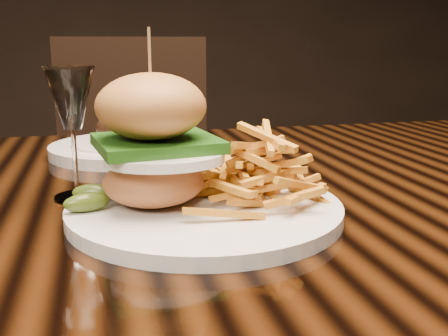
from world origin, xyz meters
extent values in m
cube|color=black|center=(0.00, 0.00, 0.73)|extent=(1.60, 0.90, 0.04)
cylinder|color=silver|center=(-0.04, -0.11, 0.76)|extent=(0.30, 0.30, 0.01)
ellipsoid|color=#985A31|center=(-0.10, -0.11, 0.79)|extent=(0.11, 0.11, 0.05)
ellipsoid|color=silver|center=(-0.09, -0.12, 0.82)|extent=(0.12, 0.10, 0.01)
ellipsoid|color=orange|center=(-0.07, -0.14, 0.82)|extent=(0.02, 0.02, 0.01)
cube|color=#275E17|center=(-0.10, -0.11, 0.83)|extent=(0.14, 0.13, 0.01)
ellipsoid|color=#A0622C|center=(-0.10, -0.11, 0.87)|extent=(0.11, 0.11, 0.07)
cylinder|color=#A0784B|center=(-0.10, -0.11, 0.90)|extent=(0.00, 0.00, 0.09)
ellipsoid|color=#324011|center=(-0.17, -0.12, 0.77)|extent=(0.05, 0.03, 0.02)
ellipsoid|color=#324011|center=(-0.16, -0.08, 0.77)|extent=(0.05, 0.03, 0.02)
cube|color=silver|center=(-0.01, -0.02, 0.77)|extent=(0.07, 0.07, 0.03)
cylinder|color=white|center=(-0.18, -0.01, 0.75)|extent=(0.05, 0.05, 0.00)
cylinder|color=white|center=(-0.18, -0.01, 0.79)|extent=(0.01, 0.01, 0.08)
cone|color=white|center=(-0.18, -0.01, 0.87)|extent=(0.06, 0.06, 0.07)
cylinder|color=silver|center=(-0.11, 0.23, 0.76)|extent=(0.25, 0.25, 0.02)
cylinder|color=silver|center=(-0.11, 0.23, 0.76)|extent=(0.18, 0.18, 0.02)
ellipsoid|color=black|center=(-0.11, 0.23, 0.80)|extent=(0.10, 0.08, 0.05)
ellipsoid|color=#275E17|center=(-0.10, 0.22, 0.83)|extent=(0.04, 0.03, 0.01)
cube|color=black|center=(-0.05, 0.80, 0.45)|extent=(0.47, 0.47, 0.06)
cube|color=black|center=(-0.05, 1.01, 0.70)|extent=(0.46, 0.06, 0.50)
cylinder|color=black|center=(-0.25, 0.62, 0.23)|extent=(0.04, 0.04, 0.45)
cylinder|color=black|center=(0.13, 0.60, 0.23)|extent=(0.04, 0.04, 0.45)
cylinder|color=black|center=(-0.24, 1.00, 0.23)|extent=(0.04, 0.04, 0.45)
cylinder|color=black|center=(0.14, 0.98, 0.23)|extent=(0.04, 0.04, 0.45)
camera|label=1|loc=(-0.15, -0.65, 0.93)|focal=42.00mm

